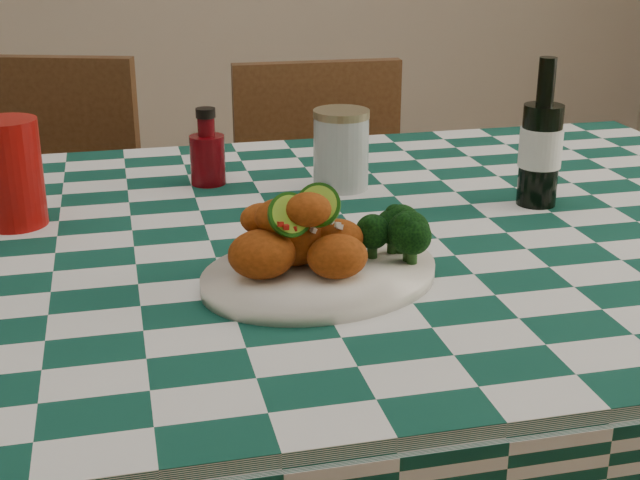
{
  "coord_description": "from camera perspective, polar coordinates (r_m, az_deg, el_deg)",
  "views": [
    {
      "loc": [
        -0.22,
        -1.15,
        1.22
      ],
      "look_at": [
        0.01,
        -0.17,
        0.84
      ],
      "focal_mm": 50.0,
      "sensor_mm": 36.0,
      "label": 1
    }
  ],
  "objects": [
    {
      "name": "wooden_chair_right",
      "position": [
        2.06,
        0.8,
        -1.58
      ],
      "size": [
        0.42,
        0.43,
        0.88
      ],
      "primitive_type": null,
      "rotation": [
        0.0,
        0.0,
        -0.04
      ],
      "color": "#472814",
      "rests_on": "ground"
    },
    {
      "name": "mason_jar",
      "position": [
        1.44,
        1.36,
        5.82
      ],
      "size": [
        0.09,
        0.09,
        0.13
      ],
      "primitive_type": null,
      "rotation": [
        0.0,
        0.0,
        0.01
      ],
      "color": "#B2BCBA",
      "rests_on": "dining_table"
    },
    {
      "name": "dining_table",
      "position": [
        1.43,
        -2.15,
        -14.56
      ],
      "size": [
        1.66,
        1.06,
        0.79
      ],
      "primitive_type": null,
      "color": "#0F4336",
      "rests_on": "ground"
    },
    {
      "name": "broccoli_side",
      "position": [
        1.11,
        4.58,
        0.36
      ],
      "size": [
        0.08,
        0.08,
        0.06
      ],
      "primitive_type": null,
      "color": "black",
      "rests_on": "plate"
    },
    {
      "name": "wooden_chair_left",
      "position": [
        2.06,
        -17.93,
        -2.2
      ],
      "size": [
        0.52,
        0.54,
        0.9
      ],
      "primitive_type": null,
      "rotation": [
        0.0,
        0.0,
        -0.31
      ],
      "color": "#472814",
      "rests_on": "ground"
    },
    {
      "name": "beer_bottle",
      "position": [
        1.38,
        14.01,
        6.68
      ],
      "size": [
        0.08,
        0.08,
        0.22
      ],
      "primitive_type": null,
      "rotation": [
        0.0,
        0.0,
        -0.19
      ],
      "color": "black",
      "rests_on": "dining_table"
    },
    {
      "name": "red_tumbler",
      "position": [
        1.33,
        -19.17,
        4.07
      ],
      "size": [
        0.1,
        0.1,
        0.15
      ],
      "primitive_type": "cylinder",
      "rotation": [
        0.0,
        0.0,
        -0.19
      ],
      "color": "#980B08",
      "rests_on": "dining_table"
    },
    {
      "name": "fried_chicken_pile",
      "position": [
        1.06,
        -0.88,
        0.52
      ],
      "size": [
        0.15,
        0.11,
        0.1
      ],
      "primitive_type": null,
      "color": "#A03F0F",
      "rests_on": "plate"
    },
    {
      "name": "ketchup_bottle",
      "position": [
        1.47,
        -7.24,
        5.96
      ],
      "size": [
        0.07,
        0.07,
        0.13
      ],
      "primitive_type": null,
      "rotation": [
        0.0,
        0.0,
        -0.33
      ],
      "color": "#5C040A",
      "rests_on": "dining_table"
    },
    {
      "name": "plate",
      "position": [
        1.09,
        0.0,
        -2.27
      ],
      "size": [
        0.35,
        0.31,
        0.02
      ],
      "primitive_type": null,
      "rotation": [
        0.0,
        0.0,
        0.28
      ],
      "color": "white",
      "rests_on": "dining_table"
    }
  ]
}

